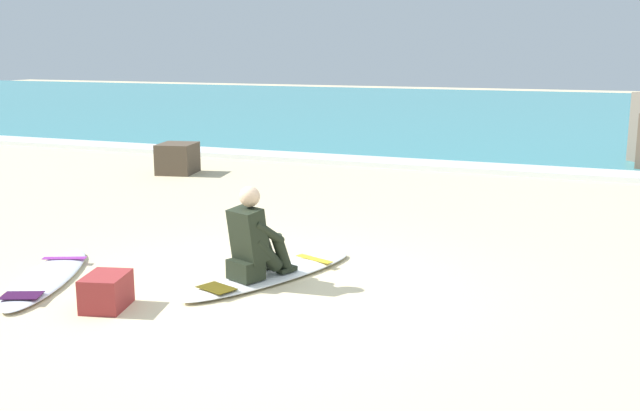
# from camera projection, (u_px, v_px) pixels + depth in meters

# --- Properties ---
(ground_plane) EXTENTS (80.00, 80.00, 0.00)m
(ground_plane) POSITION_uv_depth(u_px,v_px,m) (264.00, 291.00, 7.43)
(ground_plane) COLOR beige
(sea) EXTENTS (80.00, 28.00, 0.10)m
(sea) POSITION_uv_depth(u_px,v_px,m) (530.00, 113.00, 27.39)
(sea) COLOR teal
(sea) RESTS_ON ground
(breaking_foam) EXTENTS (80.00, 0.90, 0.11)m
(breaking_foam) POSITION_uv_depth(u_px,v_px,m) (448.00, 166.00, 14.96)
(breaking_foam) COLOR white
(breaking_foam) RESTS_ON ground
(surfboard_main) EXTENTS (1.31, 2.37, 0.08)m
(surfboard_main) POSITION_uv_depth(u_px,v_px,m) (272.00, 275.00, 7.84)
(surfboard_main) COLOR white
(surfboard_main) RESTS_ON ground
(surfer_seated) EXTENTS (0.57, 0.77, 0.95)m
(surfer_seated) POSITION_uv_depth(u_px,v_px,m) (254.00, 242.00, 7.58)
(surfer_seated) COLOR black
(surfer_seated) RESTS_ON surfboard_main
(surfboard_spare_near) EXTENTS (1.32, 2.18, 0.08)m
(surfboard_spare_near) POSITION_uv_depth(u_px,v_px,m) (46.00, 277.00, 7.75)
(surfboard_spare_near) COLOR silver
(surfboard_spare_near) RESTS_ON ground
(shoreline_rock) EXTENTS (0.80, 0.89, 0.58)m
(shoreline_rock) POSITION_uv_depth(u_px,v_px,m) (178.00, 158.00, 14.40)
(shoreline_rock) COLOR brown
(shoreline_rock) RESTS_ON ground
(beach_bag) EXTENTS (0.47, 0.56, 0.32)m
(beach_bag) POSITION_uv_depth(u_px,v_px,m) (106.00, 291.00, 6.91)
(beach_bag) COLOR maroon
(beach_bag) RESTS_ON ground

